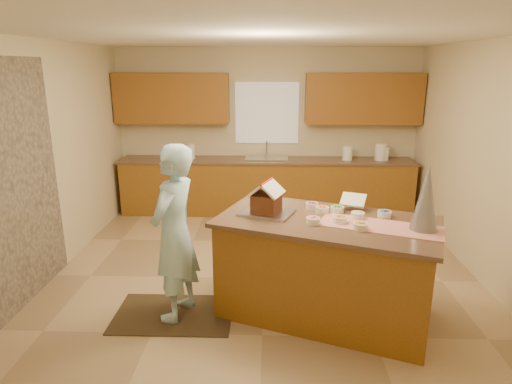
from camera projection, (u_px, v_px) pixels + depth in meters
floor at (264, 278)px, 5.18m from camera, size 5.50×5.50×0.00m
ceiling at (265, 36)px, 4.43m from camera, size 5.50×5.50×0.00m
wall_back at (267, 131)px, 7.45m from camera, size 5.50×5.50×0.00m
wall_front at (257, 289)px, 2.16m from camera, size 5.50×5.50×0.00m
wall_left at (40, 165)px, 4.88m from camera, size 5.50×5.50×0.00m
wall_right at (497, 168)px, 4.73m from camera, size 5.50×5.50×0.00m
stone_accent at (0, 193)px, 4.14m from camera, size 0.00×2.50×2.50m
window_curtain at (267, 113)px, 7.34m from camera, size 1.05×0.03×1.00m
back_counter_base at (266, 187)px, 7.41m from camera, size 4.80×0.60×0.88m
back_counter_top at (266, 160)px, 7.28m from camera, size 4.85×0.63×0.04m
upper_cabinet_left at (172, 98)px, 7.17m from camera, size 1.85×0.35×0.80m
upper_cabinet_right at (363, 99)px, 7.07m from camera, size 1.85×0.35×0.80m
sink at (266, 161)px, 7.29m from camera, size 0.70×0.45×0.12m
faucet at (267, 149)px, 7.41m from camera, size 0.03×0.03×0.28m
island_base at (325, 270)px, 4.32m from camera, size 2.18×1.60×0.96m
island_top at (327, 222)px, 4.18m from camera, size 2.29×1.71×0.04m
table_runner at (380, 226)px, 3.99m from camera, size 1.16×0.75×0.01m
baking_tray at (266, 212)px, 4.34m from camera, size 0.60×0.52×0.03m
cookbook at (353, 200)px, 4.46m from camera, size 0.29×0.26×0.10m
tinsel_tree at (426, 198)px, 3.83m from camera, size 0.31×0.31×0.60m
rug at (174, 314)px, 4.42m from camera, size 1.17×0.76×0.01m
boy at (174, 233)px, 4.18m from camera, size 0.58×0.72×1.72m
canister_a at (347, 153)px, 7.20m from camera, size 0.17×0.17×0.23m
canister_b at (381, 152)px, 7.18m from camera, size 0.19×0.19×0.27m
canister_c at (384, 154)px, 7.19m from camera, size 0.15×0.15×0.21m
paper_towel at (191, 151)px, 7.28m from camera, size 0.12×0.12×0.25m
gingerbread_house at (266, 200)px, 4.31m from camera, size 0.39×0.39×0.31m
candy_bowls at (341, 215)px, 4.22m from camera, size 0.84×0.72×0.06m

